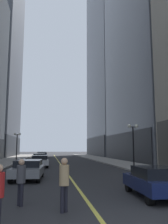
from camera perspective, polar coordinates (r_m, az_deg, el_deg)
The scene contains 16 objects.
ground_plane at distance 39.22m, azimuth -6.00°, elevation -11.56°, with size 200.00×200.00×0.00m, color #2D2D30.
sidewalk_left at distance 39.74m, azimuth -18.19°, elevation -11.04°, with size 4.50×78.00×0.15m, color #9E9991.
sidewalk_right at distance 40.40m, azimuth 6.02°, elevation -11.36°, with size 4.50×78.00×0.15m, color #9E9991.
lane_centre_stripe at distance 39.22m, azimuth -6.00°, elevation -11.55°, with size 0.16×70.00×0.01m, color #E5D64C.
building_right_mid at distance 46.28m, azimuth 17.24°, elevation 13.38°, with size 14.14×24.00×38.28m.
building_right_far at distance 75.82m, azimuth 7.75°, elevation 19.72°, with size 13.97×26.00×75.88m.
car_navy at distance 11.51m, azimuth 16.36°, elevation -15.27°, with size 1.96×4.09×1.32m.
car_grey at distance 17.43m, azimuth -13.05°, elevation -12.95°, with size 2.14×4.54×1.32m.
car_silver at distance 28.17m, azimuth -10.46°, elevation -11.23°, with size 2.07×4.28×1.32m.
car_green at distance 37.14m, azimuth -10.54°, elevation -10.53°, with size 1.93×4.44×1.32m.
car_blue at distance 47.02m, azimuth -9.77°, elevation -10.08°, with size 1.83×4.66×1.32m.
car_black at distance 53.73m, azimuth -9.91°, elevation -9.86°, with size 2.12×4.72×1.32m.
pedestrian_in_tan_trench at distance 8.61m, azimuth -4.70°, elevation -15.68°, with size 0.48×0.48×1.81m.
pedestrian_with_orange_bag at distance 9.79m, azimuth -14.65°, elevation -14.90°, with size 0.47×0.47×1.72m.
street_lamp_left_far at distance 38.33m, azimuth -15.52°, elevation -6.50°, with size 1.06×0.36×4.43m.
street_lamp_right_mid at distance 23.77m, azimuth 11.51°, elevation -5.62°, with size 1.06×0.36×4.43m.
Camera 1 is at (-1.59, -4.13, 2.15)m, focal length 38.78 mm.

